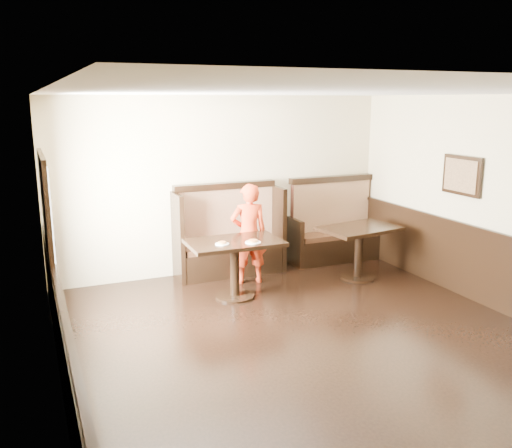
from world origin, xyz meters
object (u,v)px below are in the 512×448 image
booth_main (228,241)px  table_neighbor (359,240)px  child (249,234)px  table_main (235,254)px  booth_neighbor (334,232)px

booth_main → table_neighbor: bearing=-30.7°
booth_main → table_neighbor: 2.05m
booth_main → child: bearing=-77.9°
booth_main → table_main: (-0.31, -1.08, 0.11)m
booth_main → booth_neighbor: (1.95, -0.00, -0.05)m
booth_neighbor → table_neighbor: booth_neighbor is taller
table_main → child: 0.68m
table_main → booth_neighbor: bearing=26.4°
child → booth_main: bearing=-68.3°
booth_neighbor → table_neighbor: size_ratio=1.29×
table_neighbor → booth_neighbor: bearing=71.4°
table_main → table_neighbor: table_main is taller
child → table_neighbor: bearing=173.1°
booth_main → table_main: booth_main is taller
booth_neighbor → table_main: size_ratio=1.26×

